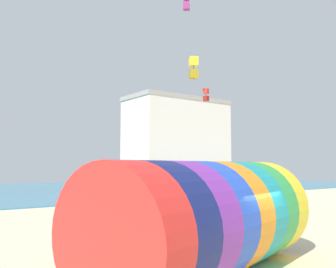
% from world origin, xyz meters
% --- Properties ---
extents(giant_inflatable_tube, '(9.17, 5.74, 3.45)m').
position_xyz_m(giant_inflatable_tube, '(-1.03, 0.57, 1.72)').
color(giant_inflatable_tube, red).
rests_on(giant_inflatable_tube, ground).
extents(kite_handler, '(0.27, 0.39, 1.69)m').
position_xyz_m(kite_handler, '(3.60, 1.99, 0.86)').
color(kite_handler, '#726651').
rests_on(kite_handler, ground).
extents(kite_yellow_box, '(0.66, 0.66, 1.41)m').
position_xyz_m(kite_yellow_box, '(5.76, 9.22, 9.25)').
color(kite_yellow_box, yellow).
extents(kite_red_box, '(0.44, 0.44, 1.03)m').
position_xyz_m(kite_red_box, '(10.58, 13.43, 8.77)').
color(kite_red_box, red).
extents(kite_magenta_box, '(0.61, 0.61, 1.23)m').
position_xyz_m(kite_magenta_box, '(7.42, 11.93, 14.86)').
color(kite_magenta_box, '#D1339E').
extents(bystander_near_water, '(0.36, 0.42, 1.61)m').
position_xyz_m(bystander_near_water, '(-0.43, 11.73, 0.81)').
color(bystander_near_water, '#383D56').
rests_on(bystander_near_water, ground).
extents(bystander_mid_beach, '(0.42, 0.36, 1.76)m').
position_xyz_m(bystander_mid_beach, '(6.46, 10.75, 0.91)').
color(bystander_mid_beach, '#383D56').
rests_on(bystander_mid_beach, ground).
extents(bystander_far_left, '(0.30, 0.40, 1.57)m').
position_xyz_m(bystander_far_left, '(8.95, 10.39, 0.79)').
color(bystander_far_left, '#726651').
rests_on(bystander_far_left, ground).
extents(promenade_building, '(12.44, 6.24, 11.36)m').
position_xyz_m(promenade_building, '(18.85, 27.83, 5.69)').
color(promenade_building, silver).
rests_on(promenade_building, ground).
extents(beach_flag, '(0.47, 0.36, 2.35)m').
position_xyz_m(beach_flag, '(-4.35, 2.11, 2.08)').
color(beach_flag, silver).
rests_on(beach_flag, ground).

